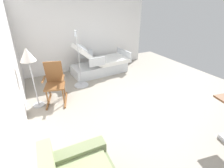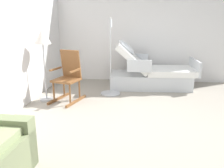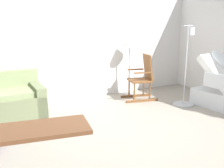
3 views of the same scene
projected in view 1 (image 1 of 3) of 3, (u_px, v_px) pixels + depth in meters
ground_plane at (128, 105)px, 4.13m from camera, size 7.42×7.42×0.00m
back_wall at (5, 73)px, 2.57m from camera, size 6.13×0.10×2.70m
side_wall at (85, 33)px, 5.91m from camera, size 0.10×4.80×2.70m
hospital_bed at (100, 64)px, 5.90m from camera, size 1.09×2.11×1.21m
rocking_chair at (55, 83)px, 4.15m from camera, size 0.86×0.67×1.05m
floor_lamp at (28, 59)px, 3.58m from camera, size 0.34×0.34×1.48m
iv_pole at (81, 78)px, 5.00m from camera, size 0.44×0.44×1.69m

